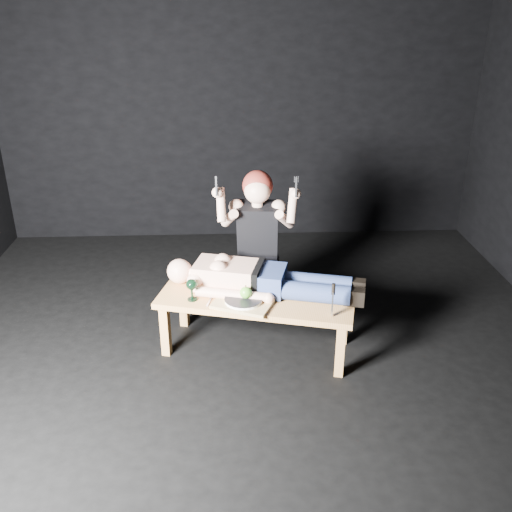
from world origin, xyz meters
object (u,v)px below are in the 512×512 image
serving_tray (243,303)px  goblet (192,290)px  lying_man (264,276)px  kneeling_woman (258,241)px  carving_knife (333,300)px  table (256,323)px

serving_tray → goblet: goblet is taller
serving_tray → goblet: (-0.37, 0.08, 0.07)m
lying_man → kneeling_woman: size_ratio=1.01×
carving_knife → table: bearing=162.7°
kneeling_woman → carving_knife: 0.98m
table → carving_knife: (0.50, -0.31, 0.35)m
serving_tray → carving_knife: size_ratio=1.60×
lying_man → carving_knife: (0.44, -0.39, 0.00)m
table → kneeling_woman: 0.70m
carving_knife → serving_tray: bearing=176.4°
kneeling_woman → goblet: 0.78m
lying_man → serving_tray: 0.27m
kneeling_woman → goblet: size_ratio=7.86×
goblet → carving_knife: (0.97, -0.28, 0.04)m
lying_man → goblet: 0.54m
lying_man → table: bearing=-114.0°
table → serving_tray: size_ratio=3.55×
serving_tray → table: bearing=49.8°
lying_man → kneeling_woman: 0.48m
lying_man → kneeling_woman: bearing=106.9°
table → kneeling_woman: (0.04, 0.55, 0.43)m
kneeling_woman → carving_knife: (0.46, -0.86, -0.08)m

